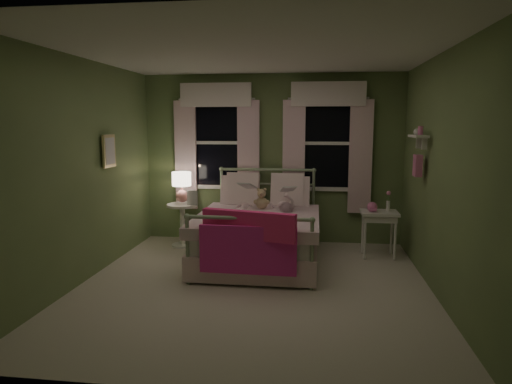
# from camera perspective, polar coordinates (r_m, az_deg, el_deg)

# --- Properties ---
(room_shell) EXTENTS (4.20, 4.20, 4.20)m
(room_shell) POSITION_cam_1_polar(r_m,az_deg,el_deg) (5.04, -0.38, 2.29)
(room_shell) COLOR beige
(room_shell) RESTS_ON ground
(bed) EXTENTS (1.58, 2.04, 1.18)m
(bed) POSITION_cam_1_polar(r_m,az_deg,el_deg) (6.17, 0.42, -5.18)
(bed) COLOR white
(bed) RESTS_ON ground
(pink_throw) EXTENTS (1.10, 0.35, 0.71)m
(pink_throw) POSITION_cam_1_polar(r_m,az_deg,el_deg) (5.13, -0.99, -5.45)
(pink_throw) COLOR #F7307A
(pink_throw) RESTS_ON bed
(child_left) EXTENTS (0.28, 0.20, 0.71)m
(child_left) POSITION_cam_1_polar(r_m,az_deg,el_deg) (6.51, -1.56, 0.40)
(child_left) COLOR #F7D1DD
(child_left) RESTS_ON bed
(child_right) EXTENTS (0.44, 0.37, 0.79)m
(child_right) POSITION_cam_1_polar(r_m,az_deg,el_deg) (6.44, 3.36, 0.68)
(child_right) COLOR #F7D1DD
(child_right) RESTS_ON bed
(book_left) EXTENTS (0.23, 0.17, 0.26)m
(book_left) POSITION_cam_1_polar(r_m,az_deg,el_deg) (6.26, -1.92, 0.42)
(book_left) COLOR beige
(book_left) RESTS_ON child_left
(book_right) EXTENTS (0.22, 0.16, 0.26)m
(book_right) POSITION_cam_1_polar(r_m,az_deg,el_deg) (6.20, 3.19, -0.06)
(book_right) COLOR beige
(book_right) RESTS_ON child_right
(teddy_bear) EXTENTS (0.23, 0.18, 0.30)m
(teddy_bear) POSITION_cam_1_polar(r_m,az_deg,el_deg) (6.34, 0.72, -1.03)
(teddy_bear) COLOR tan
(teddy_bear) RESTS_ON bed
(nightstand_left) EXTENTS (0.46, 0.46, 0.65)m
(nightstand_left) POSITION_cam_1_polar(r_m,az_deg,el_deg) (6.99, -9.17, -3.35)
(nightstand_left) COLOR white
(nightstand_left) RESTS_ON ground
(table_lamp) EXTENTS (0.28, 0.28, 0.46)m
(table_lamp) POSITION_cam_1_polar(r_m,az_deg,el_deg) (6.90, -9.28, 1.01)
(table_lamp) COLOR #DD8882
(table_lamp) RESTS_ON nightstand_left
(book_nightstand) EXTENTS (0.19, 0.24, 0.02)m
(book_nightstand) POSITION_cam_1_polar(r_m,az_deg,el_deg) (6.84, -8.61, -1.55)
(book_nightstand) COLOR beige
(book_nightstand) RESTS_ON nightstand_left
(nightstand_right) EXTENTS (0.50, 0.40, 0.64)m
(nightstand_right) POSITION_cam_1_polar(r_m,az_deg,el_deg) (6.53, 15.14, -3.21)
(nightstand_right) COLOR white
(nightstand_right) RESTS_ON ground
(pink_toy) EXTENTS (0.14, 0.19, 0.14)m
(pink_toy) POSITION_cam_1_polar(r_m,az_deg,el_deg) (6.48, 14.33, -1.84)
(pink_toy) COLOR pink
(pink_toy) RESTS_ON nightstand_right
(bud_vase) EXTENTS (0.06, 0.06, 0.28)m
(bud_vase) POSITION_cam_1_polar(r_m,az_deg,el_deg) (6.55, 16.21, -1.08)
(bud_vase) COLOR white
(bud_vase) RESTS_ON nightstand_right
(window_left) EXTENTS (1.34, 0.13, 1.96)m
(window_left) POSITION_cam_1_polar(r_m,az_deg,el_deg) (7.16, -4.93, 6.73)
(window_left) COLOR black
(window_left) RESTS_ON room_shell
(window_right) EXTENTS (1.34, 0.13, 1.96)m
(window_right) POSITION_cam_1_polar(r_m,az_deg,el_deg) (7.00, 8.89, 6.61)
(window_right) COLOR black
(window_right) RESTS_ON room_shell
(wall_shelf) EXTENTS (0.15, 0.50, 0.60)m
(wall_shelf) POSITION_cam_1_polar(r_m,az_deg,el_deg) (5.80, 19.61, 4.84)
(wall_shelf) COLOR white
(wall_shelf) RESTS_ON room_shell
(framed_picture) EXTENTS (0.03, 0.32, 0.42)m
(framed_picture) POSITION_cam_1_polar(r_m,az_deg,el_deg) (6.16, -17.89, 4.90)
(framed_picture) COLOR beige
(framed_picture) RESTS_ON room_shell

